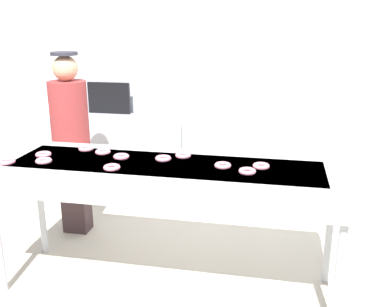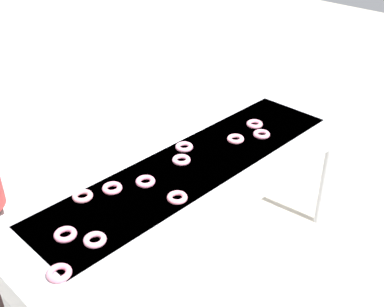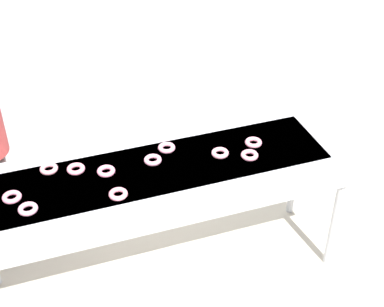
{
  "view_description": "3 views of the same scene",
  "coord_description": "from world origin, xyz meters",
  "px_view_note": "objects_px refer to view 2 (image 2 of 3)",
  "views": [
    {
      "loc": [
        0.78,
        -2.91,
        2.01
      ],
      "look_at": [
        0.18,
        0.1,
        1.07
      ],
      "focal_mm": 41.21,
      "sensor_mm": 36.0,
      "label": 1
    },
    {
      "loc": [
        -1.81,
        -1.76,
        2.65
      ],
      "look_at": [
        0.17,
        0.18,
        0.94
      ],
      "focal_mm": 44.25,
      "sensor_mm": 36.0,
      "label": 2
    },
    {
      "loc": [
        -0.76,
        -2.79,
        3.24
      ],
      "look_at": [
        0.27,
        0.16,
        0.94
      ],
      "focal_mm": 51.95,
      "sensor_mm": 36.0,
      "label": 3
    }
  ],
  "objects_px": {
    "strawberry_donut_5": "(181,160)",
    "strawberry_donut_6": "(95,240)",
    "strawberry_donut_1": "(255,124)",
    "strawberry_donut_4": "(145,181)",
    "strawberry_donut_2": "(83,196)",
    "strawberry_donut_3": "(59,273)",
    "strawberry_donut_7": "(184,147)",
    "strawberry_donut_9": "(235,139)",
    "strawberry_donut_0": "(65,234)",
    "strawberry_donut_11": "(112,188)",
    "strawberry_donut_10": "(177,197)",
    "strawberry_donut_8": "(262,134)",
    "fryer_conveyor": "(194,176)"
  },
  "relations": [
    {
      "from": "fryer_conveyor",
      "to": "strawberry_donut_4",
      "type": "distance_m",
      "value": 0.37
    },
    {
      "from": "strawberry_donut_4",
      "to": "strawberry_donut_6",
      "type": "distance_m",
      "value": 0.56
    },
    {
      "from": "fryer_conveyor",
      "to": "strawberry_donut_11",
      "type": "height_order",
      "value": "strawberry_donut_11"
    },
    {
      "from": "strawberry_donut_4",
      "to": "strawberry_donut_1",
      "type": "bearing_deg",
      "value": -0.97
    },
    {
      "from": "strawberry_donut_0",
      "to": "strawberry_donut_6",
      "type": "xyz_separation_m",
      "value": [
        0.08,
        -0.14,
        0.0
      ]
    },
    {
      "from": "strawberry_donut_2",
      "to": "strawberry_donut_7",
      "type": "xyz_separation_m",
      "value": [
        0.79,
        -0.03,
        0.0
      ]
    },
    {
      "from": "strawberry_donut_6",
      "to": "strawberry_donut_1",
      "type": "bearing_deg",
      "value": 6.97
    },
    {
      "from": "strawberry_donut_2",
      "to": "strawberry_donut_11",
      "type": "height_order",
      "value": "same"
    },
    {
      "from": "strawberry_donut_7",
      "to": "strawberry_donut_11",
      "type": "distance_m",
      "value": 0.63
    },
    {
      "from": "strawberry_donut_5",
      "to": "strawberry_donut_6",
      "type": "xyz_separation_m",
      "value": [
        -0.83,
        -0.22,
        0.0
      ]
    },
    {
      "from": "strawberry_donut_2",
      "to": "strawberry_donut_5",
      "type": "bearing_deg",
      "value": -10.99
    },
    {
      "from": "strawberry_donut_2",
      "to": "strawberry_donut_10",
      "type": "xyz_separation_m",
      "value": [
        0.37,
        -0.4,
        0.0
      ]
    },
    {
      "from": "strawberry_donut_2",
      "to": "strawberry_donut_3",
      "type": "xyz_separation_m",
      "value": [
        -0.42,
        -0.42,
        0.0
      ]
    },
    {
      "from": "strawberry_donut_1",
      "to": "strawberry_donut_7",
      "type": "relative_size",
      "value": 1.0
    },
    {
      "from": "strawberry_donut_9",
      "to": "strawberry_donut_10",
      "type": "xyz_separation_m",
      "value": [
        -0.75,
        -0.19,
        0.0
      ]
    },
    {
      "from": "strawberry_donut_1",
      "to": "strawberry_donut_11",
      "type": "xyz_separation_m",
      "value": [
        -1.21,
        0.1,
        0.0
      ]
    },
    {
      "from": "strawberry_donut_2",
      "to": "strawberry_donut_6",
      "type": "distance_m",
      "value": 0.39
    },
    {
      "from": "strawberry_donut_1",
      "to": "strawberry_donut_2",
      "type": "xyz_separation_m",
      "value": [
        -1.38,
        0.16,
        0.0
      ]
    },
    {
      "from": "strawberry_donut_2",
      "to": "strawberry_donut_6",
      "type": "height_order",
      "value": "same"
    },
    {
      "from": "fryer_conveyor",
      "to": "strawberry_donut_8",
      "type": "bearing_deg",
      "value": -8.45
    },
    {
      "from": "strawberry_donut_7",
      "to": "strawberry_donut_9",
      "type": "distance_m",
      "value": 0.37
    },
    {
      "from": "strawberry_donut_1",
      "to": "strawberry_donut_11",
      "type": "relative_size",
      "value": 1.0
    },
    {
      "from": "fryer_conveyor",
      "to": "strawberry_donut_0",
      "type": "relative_size",
      "value": 22.35
    },
    {
      "from": "strawberry_donut_5",
      "to": "strawberry_donut_9",
      "type": "height_order",
      "value": "same"
    },
    {
      "from": "fryer_conveyor",
      "to": "strawberry_donut_3",
      "type": "xyz_separation_m",
      "value": [
        -1.12,
        -0.22,
        0.11
      ]
    },
    {
      "from": "strawberry_donut_5",
      "to": "strawberry_donut_11",
      "type": "relative_size",
      "value": 1.0
    },
    {
      "from": "strawberry_donut_1",
      "to": "strawberry_donut_3",
      "type": "distance_m",
      "value": 1.82
    },
    {
      "from": "strawberry_donut_2",
      "to": "strawberry_donut_9",
      "type": "xyz_separation_m",
      "value": [
        1.12,
        -0.2,
        0.0
      ]
    },
    {
      "from": "strawberry_donut_3",
      "to": "strawberry_donut_6",
      "type": "xyz_separation_m",
      "value": [
        0.25,
        0.07,
        0.0
      ]
    },
    {
      "from": "strawberry_donut_1",
      "to": "strawberry_donut_6",
      "type": "relative_size",
      "value": 1.0
    },
    {
      "from": "fryer_conveyor",
      "to": "strawberry_donut_10",
      "type": "distance_m",
      "value": 0.4
    },
    {
      "from": "strawberry_donut_2",
      "to": "strawberry_donut_5",
      "type": "height_order",
      "value": "same"
    },
    {
      "from": "strawberry_donut_1",
      "to": "strawberry_donut_4",
      "type": "xyz_separation_m",
      "value": [
        -1.03,
        0.02,
        0.0
      ]
    },
    {
      "from": "strawberry_donut_0",
      "to": "strawberry_donut_6",
      "type": "distance_m",
      "value": 0.16
    },
    {
      "from": "strawberry_donut_4",
      "to": "strawberry_donut_7",
      "type": "height_order",
      "value": "same"
    },
    {
      "from": "strawberry_donut_2",
      "to": "strawberry_donut_4",
      "type": "xyz_separation_m",
      "value": [
        0.35,
        -0.15,
        0.0
      ]
    },
    {
      "from": "strawberry_donut_0",
      "to": "fryer_conveyor",
      "type": "bearing_deg",
      "value": 0.44
    },
    {
      "from": "strawberry_donut_5",
      "to": "strawberry_donut_6",
      "type": "distance_m",
      "value": 0.86
    },
    {
      "from": "strawberry_donut_0",
      "to": "strawberry_donut_1",
      "type": "height_order",
      "value": "same"
    },
    {
      "from": "strawberry_donut_9",
      "to": "strawberry_donut_11",
      "type": "bearing_deg",
      "value": 171.44
    },
    {
      "from": "strawberry_donut_11",
      "to": "strawberry_donut_3",
      "type": "bearing_deg",
      "value": -148.24
    },
    {
      "from": "strawberry_donut_10",
      "to": "strawberry_donut_9",
      "type": "bearing_deg",
      "value": 14.55
    },
    {
      "from": "strawberry_donut_1",
      "to": "strawberry_donut_8",
      "type": "xyz_separation_m",
      "value": [
        -0.09,
        -0.13,
        0.0
      ]
    },
    {
      "from": "strawberry_donut_5",
      "to": "strawberry_donut_11",
      "type": "bearing_deg",
      "value": 172.02
    },
    {
      "from": "fryer_conveyor",
      "to": "strawberry_donut_3",
      "type": "relative_size",
      "value": 22.35
    },
    {
      "from": "strawberry_donut_11",
      "to": "strawberry_donut_7",
      "type": "bearing_deg",
      "value": 2.99
    },
    {
      "from": "strawberry_donut_3",
      "to": "strawberry_donut_6",
      "type": "bearing_deg",
      "value": 15.15
    },
    {
      "from": "fryer_conveyor",
      "to": "strawberry_donut_9",
      "type": "xyz_separation_m",
      "value": [
        0.42,
        0.0,
        0.11
      ]
    },
    {
      "from": "strawberry_donut_8",
      "to": "strawberry_donut_9",
      "type": "xyz_separation_m",
      "value": [
        -0.18,
        0.09,
        0.0
      ]
    },
    {
      "from": "fryer_conveyor",
      "to": "strawberry_donut_5",
      "type": "xyz_separation_m",
      "value": [
        -0.04,
        0.07,
        0.11
      ]
    }
  ]
}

